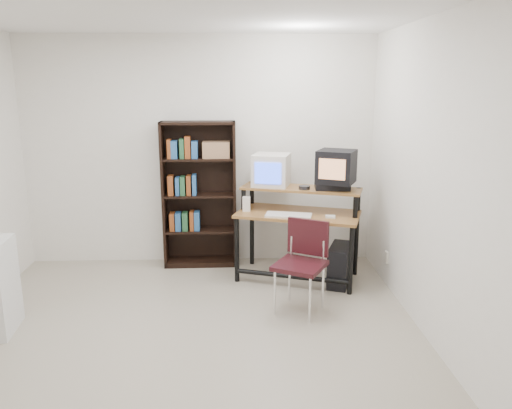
{
  "coord_description": "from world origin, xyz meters",
  "views": [
    {
      "loc": [
        0.43,
        -3.73,
        2.07
      ],
      "look_at": [
        0.62,
        1.1,
        0.89
      ],
      "focal_mm": 35.0,
      "sensor_mm": 36.0,
      "label": 1
    }
  ],
  "objects_px": {
    "computer_desk": "(299,216)",
    "bookshelf": "(199,192)",
    "pc_tower": "(340,265)",
    "crt_monitor": "(271,170)",
    "school_chair": "(303,256)",
    "crt_tv": "(336,167)"
  },
  "relations": [
    {
      "from": "computer_desk",
      "to": "crt_monitor",
      "type": "distance_m",
      "value": 0.58
    },
    {
      "from": "computer_desk",
      "to": "bookshelf",
      "type": "distance_m",
      "value": 1.19
    },
    {
      "from": "crt_monitor",
      "to": "school_chair",
      "type": "relative_size",
      "value": 0.55
    },
    {
      "from": "crt_tv",
      "to": "pc_tower",
      "type": "height_order",
      "value": "crt_tv"
    },
    {
      "from": "bookshelf",
      "to": "pc_tower",
      "type": "bearing_deg",
      "value": -25.15
    },
    {
      "from": "computer_desk",
      "to": "pc_tower",
      "type": "height_order",
      "value": "computer_desk"
    },
    {
      "from": "computer_desk",
      "to": "bookshelf",
      "type": "height_order",
      "value": "bookshelf"
    },
    {
      "from": "crt_tv",
      "to": "bookshelf",
      "type": "distance_m",
      "value": 1.59
    },
    {
      "from": "crt_tv",
      "to": "bookshelf",
      "type": "relative_size",
      "value": 0.29
    },
    {
      "from": "bookshelf",
      "to": "crt_tv",
      "type": "bearing_deg",
      "value": -18.54
    },
    {
      "from": "crt_tv",
      "to": "bookshelf",
      "type": "height_order",
      "value": "bookshelf"
    },
    {
      "from": "pc_tower",
      "to": "crt_monitor",
      "type": "bearing_deg",
      "value": 167.88
    },
    {
      "from": "school_chair",
      "to": "bookshelf",
      "type": "height_order",
      "value": "bookshelf"
    },
    {
      "from": "crt_monitor",
      "to": "pc_tower",
      "type": "distance_m",
      "value": 1.25
    },
    {
      "from": "school_chair",
      "to": "bookshelf",
      "type": "xyz_separation_m",
      "value": [
        -1.03,
        1.25,
        0.34
      ]
    },
    {
      "from": "school_chair",
      "to": "computer_desk",
      "type": "bearing_deg",
      "value": 115.48
    },
    {
      "from": "computer_desk",
      "to": "bookshelf",
      "type": "xyz_separation_m",
      "value": [
        -1.09,
        0.47,
        0.16
      ]
    },
    {
      "from": "computer_desk",
      "to": "crt_tv",
      "type": "relative_size",
      "value": 2.93
    },
    {
      "from": "crt_monitor",
      "to": "crt_tv",
      "type": "xyz_separation_m",
      "value": [
        0.66,
        -0.23,
        0.07
      ]
    },
    {
      "from": "computer_desk",
      "to": "crt_tv",
      "type": "bearing_deg",
      "value": 18.57
    },
    {
      "from": "pc_tower",
      "to": "school_chair",
      "type": "height_order",
      "value": "school_chair"
    },
    {
      "from": "crt_monitor",
      "to": "bookshelf",
      "type": "relative_size",
      "value": 0.28
    }
  ]
}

